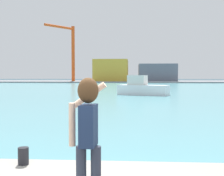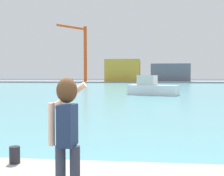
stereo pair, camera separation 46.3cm
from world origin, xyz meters
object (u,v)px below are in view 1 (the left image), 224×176
(warehouse_left, at_px, (111,70))
(warehouse_right, at_px, (157,73))
(boat_moored, at_px, (142,88))
(person_photographer, at_px, (88,128))
(harbor_bollard, at_px, (23,156))
(port_crane, at_px, (70,48))

(warehouse_left, height_order, warehouse_right, warehouse_left)
(boat_moored, bearing_deg, person_photographer, -71.75)
(boat_moored, xyz_separation_m, warehouse_left, (-7.87, 60.73, 2.84))
(person_photographer, distance_m, boat_moored, 31.99)
(harbor_bollard, bearing_deg, warehouse_right, 83.94)
(harbor_bollard, relative_size, boat_moored, 0.06)
(person_photographer, height_order, harbor_bollard, person_photographer)
(harbor_bollard, xyz_separation_m, port_crane, (-16.82, 85.89, 9.72))
(warehouse_left, bearing_deg, boat_moored, -82.62)
(harbor_bollard, distance_m, warehouse_right, 91.05)
(harbor_bollard, bearing_deg, boat_moored, 83.88)
(warehouse_right, bearing_deg, harbor_bollard, -96.06)
(port_crane, bearing_deg, warehouse_right, 9.92)
(warehouse_right, height_order, port_crane, port_crane)
(warehouse_left, xyz_separation_m, port_crane, (-12.18, -4.95, 6.84))
(warehouse_left, bearing_deg, port_crane, -157.87)
(person_photographer, xyz_separation_m, harbor_bollard, (-1.56, 1.82, -0.90))
(harbor_bollard, distance_m, warehouse_left, 91.01)
(harbor_bollard, bearing_deg, warehouse_left, 92.92)
(warehouse_left, xyz_separation_m, warehouse_right, (14.25, -0.33, -0.69))
(harbor_bollard, height_order, boat_moored, boat_moored)
(person_photographer, distance_m, warehouse_left, 92.89)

